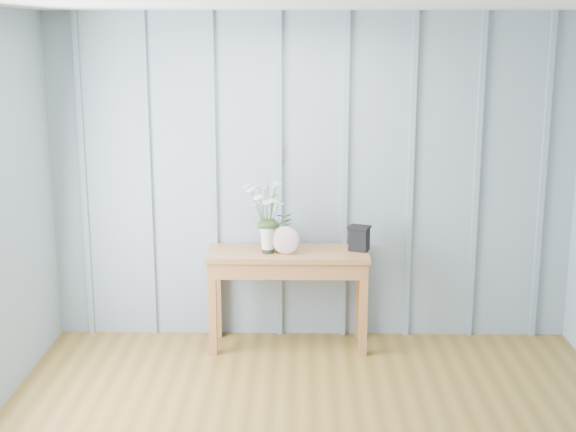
{
  "coord_description": "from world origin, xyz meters",
  "views": [
    {
      "loc": [
        -0.09,
        -3.77,
        2.35
      ],
      "look_at": [
        -0.18,
        1.94,
        1.03
      ],
      "focal_mm": 50.0,
      "sensor_mm": 36.0,
      "label": 1
    }
  ],
  "objects_px": {
    "sideboard": "(288,266)",
    "felt_disc_vessel": "(286,240)",
    "carved_box": "(359,238)",
    "daisy_vase": "(268,207)"
  },
  "relations": [
    {
      "from": "sideboard",
      "to": "carved_box",
      "type": "xyz_separation_m",
      "value": [
        0.53,
        0.02,
        0.21
      ]
    },
    {
      "from": "daisy_vase",
      "to": "carved_box",
      "type": "distance_m",
      "value": 0.73
    },
    {
      "from": "felt_disc_vessel",
      "to": "carved_box",
      "type": "bearing_deg",
      "value": 23.83
    },
    {
      "from": "sideboard",
      "to": "felt_disc_vessel",
      "type": "distance_m",
      "value": 0.24
    },
    {
      "from": "sideboard",
      "to": "felt_disc_vessel",
      "type": "bearing_deg",
      "value": -99.68
    },
    {
      "from": "carved_box",
      "to": "sideboard",
      "type": "bearing_deg",
      "value": -177.76
    },
    {
      "from": "felt_disc_vessel",
      "to": "sideboard",
      "type": "bearing_deg",
      "value": 92.52
    },
    {
      "from": "felt_disc_vessel",
      "to": "daisy_vase",
      "type": "bearing_deg",
      "value": 174.75
    },
    {
      "from": "carved_box",
      "to": "felt_disc_vessel",
      "type": "bearing_deg",
      "value": -168.37
    },
    {
      "from": "sideboard",
      "to": "daisy_vase",
      "type": "relative_size",
      "value": 2.15
    }
  ]
}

